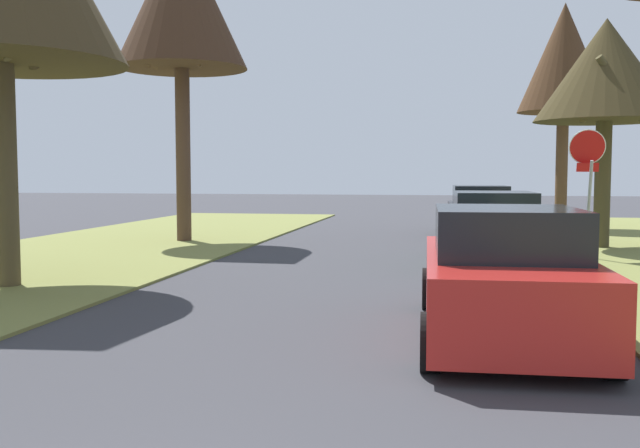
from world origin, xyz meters
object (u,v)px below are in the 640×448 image
Objects in this scene: street_tree_right_far at (564,60)px; street_tree_left_mid_b at (181,0)px; parked_sedan_green at (493,231)px; street_tree_right_mid_b at (606,72)px; stop_sign_far at (588,165)px; parked_sedan_red at (504,278)px; parked_sedan_black at (480,213)px.

street_tree_left_mid_b is at bearing -148.79° from street_tree_right_far.
street_tree_left_mid_b is at bearing 156.92° from parked_sedan_green.
street_tree_right_far is at bearing 90.58° from street_tree_right_mid_b.
street_tree_right_mid_b is at bearing -89.42° from street_tree_right_far.
street_tree_left_mid_b is 10.89m from parked_sedan_green.
street_tree_right_far is (-0.07, 6.53, 1.31)m from street_tree_right_mid_b.
street_tree_left_mid_b is at bearing 168.20° from stop_sign_far.
street_tree_left_mid_b reaches higher than parked_sedan_red.
parked_sedan_red is 1.00× the size of parked_sedan_black.
parked_sedan_green is (-2.95, -3.82, -3.81)m from street_tree_right_mid_b.
stop_sign_far is 0.38× the size of street_tree_right_far.
stop_sign_far is 2.90m from parked_sedan_green.
parked_sedan_red is at bearing -106.74° from street_tree_right_mid_b.
street_tree_right_mid_b is at bearing 52.33° from parked_sedan_green.
parked_sedan_red is (-2.39, -8.21, -1.42)m from stop_sign_far.
street_tree_left_mid_b is 1.96× the size of parked_sedan_red.
parked_sedan_black is (-2.89, -3.41, -5.12)m from street_tree_right_far.
street_tree_right_mid_b is 6.15m from parked_sedan_green.
street_tree_right_mid_b is at bearing 71.61° from stop_sign_far.
parked_sedan_green is (-2.13, -1.36, -1.42)m from stop_sign_far.
parked_sedan_green is (-2.88, -10.35, -5.12)m from street_tree_right_far.
street_tree_right_mid_b reaches higher than parked_sedan_red.
street_tree_right_mid_b reaches higher than parked_sedan_black.
street_tree_left_mid_b reaches higher than street_tree_right_far.
street_tree_left_mid_b reaches higher than parked_sedan_green.
street_tree_right_far is at bearing 31.21° from street_tree_left_mid_b.
stop_sign_far is 3.53m from street_tree_right_mid_b.
street_tree_left_mid_b is (-10.47, 2.19, 4.62)m from stop_sign_far.
street_tree_right_far is (0.75, 8.98, 3.70)m from stop_sign_far.
stop_sign_far is 0.65× the size of parked_sedan_red.
street_tree_left_mid_b is 10.83m from parked_sedan_black.
street_tree_left_mid_b reaches higher than stop_sign_far.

